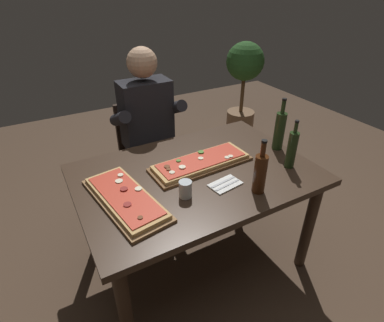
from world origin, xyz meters
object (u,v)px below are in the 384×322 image
at_px(tumbler_near_camera, 185,190).
at_px(potted_plant_corner, 244,80).
at_px(oil_bottle_amber, 280,130).
at_px(pizza_rectangular_front, 201,163).
at_px(diner_chair, 146,149).
at_px(pizza_rectangular_left, 125,198).
at_px(vinegar_bottle_green, 292,149).
at_px(seated_diner, 149,126).
at_px(dining_table, 196,185).
at_px(wine_bottle_dark, 260,173).

xyz_separation_m(tumbler_near_camera, potted_plant_corner, (1.70, 1.71, -0.10)).
bearing_deg(oil_bottle_amber, potted_plant_corner, 59.76).
bearing_deg(pizza_rectangular_front, diner_chair, 94.69).
xyz_separation_m(pizza_rectangular_left, vinegar_bottle_green, (0.99, -0.16, 0.10)).
bearing_deg(vinegar_bottle_green, potted_plant_corner, 60.42).
xyz_separation_m(oil_bottle_amber, seated_diner, (-0.63, 0.75, -0.13)).
xyz_separation_m(dining_table, diner_chair, (-0.00, 0.86, -0.16)).
relative_size(dining_table, pizza_rectangular_front, 2.16).
distance_m(wine_bottle_dark, oil_bottle_amber, 0.53).
xyz_separation_m(pizza_rectangular_front, pizza_rectangular_left, (-0.52, -0.11, -0.00)).
xyz_separation_m(vinegar_bottle_green, tumbler_near_camera, (-0.70, 0.05, -0.08)).
relative_size(oil_bottle_amber, vinegar_bottle_green, 1.15).
xyz_separation_m(dining_table, pizza_rectangular_left, (-0.46, -0.06, 0.11)).
distance_m(dining_table, pizza_rectangular_left, 0.48).
relative_size(wine_bottle_dark, vinegar_bottle_green, 1.02).
bearing_deg(pizza_rectangular_front, potted_plant_corner, 45.39).
bearing_deg(pizza_rectangular_front, vinegar_bottle_green, -30.49).
distance_m(pizza_rectangular_left, wine_bottle_dark, 0.72).
xyz_separation_m(oil_bottle_amber, vinegar_bottle_green, (-0.10, -0.21, -0.01)).
relative_size(pizza_rectangular_front, wine_bottle_dark, 2.07).
xyz_separation_m(dining_table, potted_plant_corner, (1.53, 1.53, 0.04)).
relative_size(dining_table, diner_chair, 1.61).
bearing_deg(seated_diner, oil_bottle_amber, -49.91).
distance_m(oil_bottle_amber, diner_chair, 1.14).
distance_m(wine_bottle_dark, potted_plant_corner, 2.30).
distance_m(vinegar_bottle_green, diner_chair, 1.26).
xyz_separation_m(tumbler_near_camera, diner_chair, (0.16, 1.03, -0.29)).
distance_m(pizza_rectangular_left, seated_diner, 0.92).
xyz_separation_m(wine_bottle_dark, tumbler_near_camera, (-0.37, 0.15, -0.08)).
bearing_deg(pizza_rectangular_front, seated_diner, 95.50).
height_order(tumbler_near_camera, potted_plant_corner, potted_plant_corner).
distance_m(oil_bottle_amber, tumbler_near_camera, 0.82).
bearing_deg(potted_plant_corner, oil_bottle_amber, -120.24).
height_order(pizza_rectangular_left, diner_chair, diner_chair).
relative_size(pizza_rectangular_front, tumbler_near_camera, 6.92).
xyz_separation_m(pizza_rectangular_left, diner_chair, (0.46, 0.92, -0.27)).
distance_m(vinegar_bottle_green, seated_diner, 1.10).
height_order(seated_diner, potted_plant_corner, seated_diner).
height_order(vinegar_bottle_green, seated_diner, seated_diner).
bearing_deg(pizza_rectangular_left, oil_bottle_amber, 2.74).
height_order(wine_bottle_dark, oil_bottle_amber, oil_bottle_amber).
relative_size(pizza_rectangular_front, pizza_rectangular_left, 1.04).
bearing_deg(dining_table, seated_diner, 90.13).
relative_size(wine_bottle_dark, tumbler_near_camera, 3.34).
distance_m(tumbler_near_camera, potted_plant_corner, 2.41).
relative_size(tumbler_near_camera, potted_plant_corner, 0.08).
distance_m(tumbler_near_camera, diner_chair, 1.09).
bearing_deg(dining_table, wine_bottle_dark, -58.75).
height_order(vinegar_bottle_green, diner_chair, vinegar_bottle_green).
distance_m(dining_table, seated_diner, 0.74).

